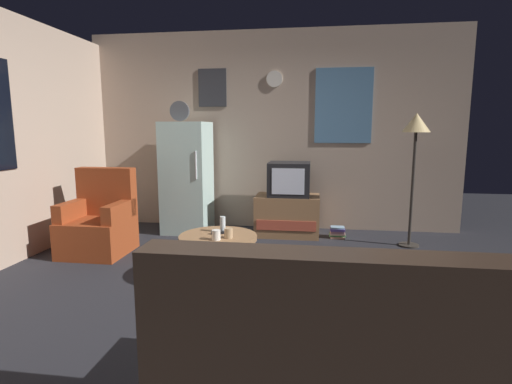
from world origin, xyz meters
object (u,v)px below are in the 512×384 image
at_px(tv_stand, 287,215).
at_px(book_stack, 337,232).
at_px(mug_ceramic_tan, 229,233).
at_px(coffee_table, 218,258).
at_px(armchair, 99,223).
at_px(mug_ceramic_white, 216,235).
at_px(remote_control, 219,233).
at_px(fridge, 187,177).
at_px(wine_glass, 223,224).
at_px(couch, 338,362).
at_px(standing_lamp, 416,133).
at_px(crt_tv, 289,179).

xyz_separation_m(tv_stand, book_stack, (0.66, -0.05, -0.20)).
bearing_deg(book_stack, mug_ceramic_tan, -121.45).
distance_m(coffee_table, armchair, 1.70).
height_order(mug_ceramic_tan, armchair, armchair).
relative_size(mug_ceramic_white, remote_control, 0.60).
distance_m(fridge, coffee_table, 2.01).
relative_size(wine_glass, book_stack, 0.72).
xyz_separation_m(fridge, mug_ceramic_tan, (0.96, -1.82, -0.27)).
relative_size(coffee_table, armchair, 0.75).
xyz_separation_m(fridge, wine_glass, (0.87, -1.62, -0.24)).
relative_size(coffee_table, book_stack, 3.44).
xyz_separation_m(tv_stand, mug_ceramic_white, (-0.51, -1.89, 0.22)).
relative_size(mug_ceramic_tan, couch, 0.05).
height_order(standing_lamp, mug_ceramic_white, standing_lamp).
height_order(standing_lamp, mug_ceramic_tan, standing_lamp).
distance_m(tv_stand, coffee_table, 1.81).
relative_size(mug_ceramic_white, armchair, 0.09).
bearing_deg(mug_ceramic_tan, book_stack, 58.55).
height_order(mug_ceramic_white, mug_ceramic_tan, same).
bearing_deg(crt_tv, remote_control, -108.16).
height_order(fridge, standing_lamp, fridge).
xyz_separation_m(crt_tv, wine_glass, (-0.53, -1.61, -0.24)).
bearing_deg(remote_control, standing_lamp, 12.84).
bearing_deg(remote_control, fridge, 95.59).
distance_m(fridge, couch, 3.91).
bearing_deg(standing_lamp, crt_tv, 168.23).
height_order(coffee_table, mug_ceramic_white, mug_ceramic_white).
relative_size(standing_lamp, armchair, 1.66).
xyz_separation_m(remote_control, armchair, (-1.55, 0.61, -0.11)).
height_order(standing_lamp, couch, standing_lamp).
xyz_separation_m(mug_ceramic_white, remote_control, (-0.02, 0.21, -0.03)).
bearing_deg(standing_lamp, couch, -108.59).
relative_size(mug_ceramic_white, mug_ceramic_tan, 1.00).
bearing_deg(mug_ceramic_tan, remote_control, 131.53).
relative_size(fridge, book_stack, 8.45).
relative_size(tv_stand, armchair, 0.87).
distance_m(coffee_table, remote_control, 0.24).
bearing_deg(tv_stand, fridge, 179.70).
distance_m(armchair, couch, 3.46).
bearing_deg(book_stack, tv_stand, 175.36).
bearing_deg(remote_control, couch, -81.42).
height_order(wine_glass, remote_control, wine_glass).
bearing_deg(wine_glass, coffee_table, -98.20).
relative_size(coffee_table, wine_glass, 4.80).
relative_size(mug_ceramic_tan, book_stack, 0.43).
height_order(mug_ceramic_tan, book_stack, mug_ceramic_tan).
height_order(remote_control, couch, couch).
bearing_deg(book_stack, remote_control, -126.28).
bearing_deg(couch, fridge, 118.23).
height_order(standing_lamp, armchair, standing_lamp).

